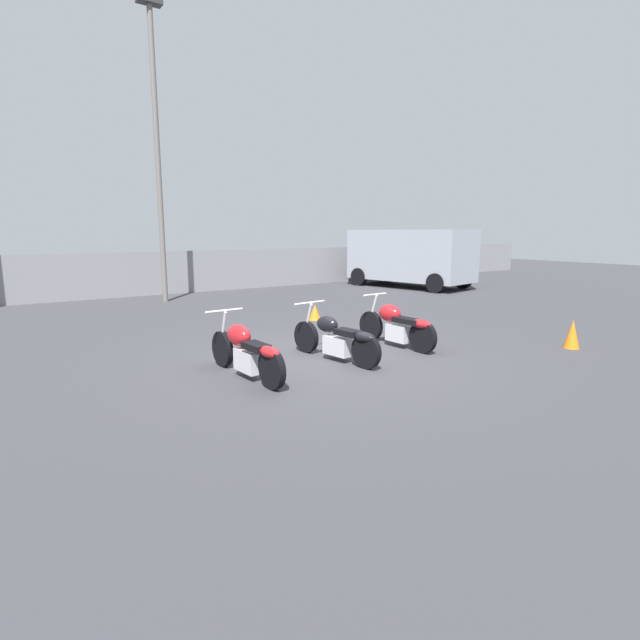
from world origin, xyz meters
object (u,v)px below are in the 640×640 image
object	(u,v)px
motorcycle_slot_1	(337,339)
parked_van	(410,255)
traffic_cone_near	(572,334)
motorcycle_slot_2	(397,325)
motorcycle_slot_0	(246,351)
traffic_cone_far	(315,312)
light_pole_right	(156,132)

from	to	relation	value
motorcycle_slot_1	parked_van	distance (m)	11.76
motorcycle_slot_1	traffic_cone_near	world-z (taller)	motorcycle_slot_1
traffic_cone_near	motorcycle_slot_1	bearing A→B (deg)	157.17
motorcycle_slot_2	traffic_cone_near	size ratio (longest dim) A/B	3.63
motorcycle_slot_0	motorcycle_slot_2	distance (m)	3.28
traffic_cone_far	motorcycle_slot_1	bearing A→B (deg)	-118.41
parked_van	traffic_cone_far	size ratio (longest dim) A/B	13.45
parked_van	traffic_cone_far	distance (m)	8.27
motorcycle_slot_1	traffic_cone_near	bearing A→B (deg)	-30.46
traffic_cone_near	traffic_cone_far	distance (m)	5.71
traffic_cone_near	motorcycle_slot_2	bearing A→B (deg)	143.22
motorcycle_slot_0	traffic_cone_far	size ratio (longest dim) A/B	5.55
light_pole_right	motorcycle_slot_1	xyz separation A→B (m)	(0.15, -8.84, -4.67)
motorcycle_slot_2	parked_van	world-z (taller)	parked_van
motorcycle_slot_1	motorcycle_slot_2	distance (m)	1.58
traffic_cone_far	light_pole_right	bearing A→B (deg)	110.61
motorcycle_slot_0	traffic_cone_near	size ratio (longest dim) A/B	3.86
motorcycle_slot_0	traffic_cone_near	bearing A→B (deg)	-19.29
light_pole_right	traffic_cone_far	size ratio (longest dim) A/B	23.14
light_pole_right	traffic_cone_far	xyz separation A→B (m)	(2.02, -5.38, -4.86)
light_pole_right	traffic_cone_near	xyz separation A→B (m)	(4.33, -10.60, -4.78)
motorcycle_slot_0	traffic_cone_far	xyz separation A→B (m)	(3.58, 3.50, -0.22)
motorcycle_slot_1	parked_van	world-z (taller)	parked_van
motorcycle_slot_0	motorcycle_slot_1	size ratio (longest dim) A/B	1.02
parked_van	traffic_cone_near	distance (m)	10.48
motorcycle_slot_0	parked_van	size ratio (longest dim) A/B	0.41
parked_van	light_pole_right	bearing A→B (deg)	160.70
traffic_cone_near	motorcycle_slot_0	bearing A→B (deg)	163.69
light_pole_right	traffic_cone_near	distance (m)	12.41
light_pole_right	motorcycle_slot_2	xyz separation A→B (m)	(1.71, -8.64, -4.63)
parked_van	traffic_cone_near	size ratio (longest dim) A/B	9.36
motorcycle_slot_0	traffic_cone_far	distance (m)	5.01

